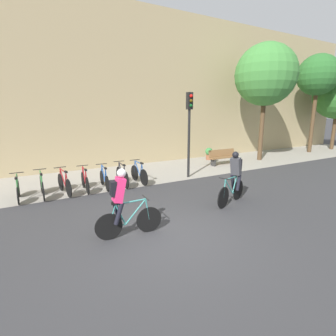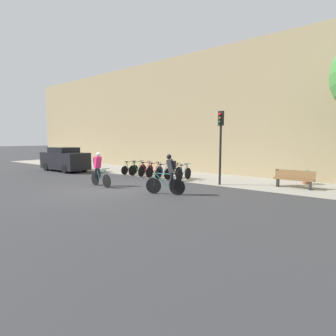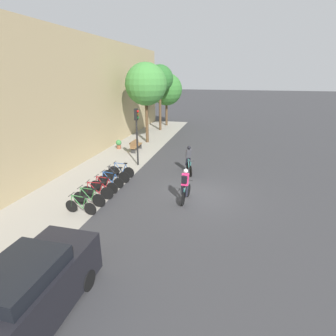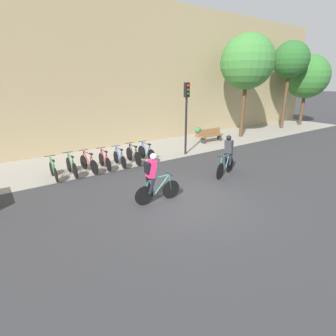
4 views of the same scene
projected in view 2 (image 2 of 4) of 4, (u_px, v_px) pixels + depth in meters
name	position (u px, v px, depth m)	size (l,w,h in m)	color
ground	(101.00, 190.00, 12.72)	(200.00, 200.00, 0.00)	#333335
kerb_strip	(181.00, 175.00, 18.03)	(44.00, 4.50, 0.01)	gray
building_facade	(200.00, 113.00, 19.56)	(44.00, 0.60, 8.82)	tan
cyclist_pink	(99.00, 168.00, 13.71)	(1.74, 0.47, 1.78)	black
cyclist_grey	(169.00, 174.00, 11.58)	(1.72, 0.73, 1.80)	black
parked_bike_0	(130.00, 169.00, 18.67)	(0.46, 1.59, 0.94)	black
parked_bike_1	(138.00, 169.00, 18.19)	(0.46, 1.72, 0.98)	black
parked_bike_2	(146.00, 170.00, 17.72)	(0.46, 1.74, 0.98)	black
parked_bike_3	(155.00, 171.00, 17.25)	(0.46, 1.64, 0.97)	black
parked_bike_4	(164.00, 172.00, 16.78)	(0.46, 1.66, 0.95)	black
parked_bike_5	(173.00, 172.00, 16.31)	(0.46, 1.75, 0.99)	black
parked_bike_6	(184.00, 173.00, 15.84)	(0.46, 1.67, 0.99)	black
traffic_light_pole	(221.00, 134.00, 13.93)	(0.26, 0.30, 3.94)	black
bench	(294.00, 179.00, 13.24)	(1.89, 0.44, 0.89)	brown
parked_car	(65.00, 160.00, 20.42)	(4.30, 1.84, 1.85)	black
potted_plant	(306.00, 176.00, 14.39)	(0.48, 0.48, 0.78)	brown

